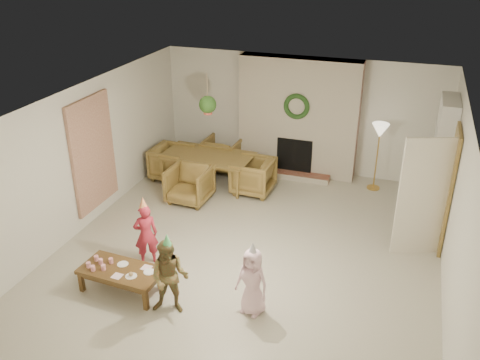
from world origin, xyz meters
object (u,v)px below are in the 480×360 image
at_px(dining_chair_left, 172,163).
at_px(coffee_table_top, 121,271).
at_px(dining_chair_far, 222,154).
at_px(child_red, 146,234).
at_px(child_pink, 252,282).
at_px(dining_chair_right, 253,176).
at_px(child_plaid, 170,278).
at_px(dining_chair_near, 189,184).
at_px(dining_table, 207,170).

relative_size(dining_chair_left, coffee_table_top, 0.66).
xyz_separation_m(dining_chair_far, child_red, (0.16, -3.75, 0.16)).
bearing_deg(child_pink, dining_chair_far, 130.09).
relative_size(child_red, child_pink, 1.03).
height_order(dining_chair_far, child_pink, child_pink).
height_order(dining_chair_left, dining_chair_right, same).
height_order(coffee_table_top, child_plaid, child_plaid).
bearing_deg(child_red, dining_chair_left, -108.19).
bearing_deg(dining_chair_right, dining_chair_near, -51.34).
height_order(dining_chair_far, child_red, child_red).
bearing_deg(child_pink, child_plaid, -147.19).
distance_m(child_plaid, child_pink, 1.11).
height_order(dining_chair_near, child_pink, child_pink).
bearing_deg(dining_chair_left, dining_chair_near, -135.00).
relative_size(dining_chair_far, dining_chair_right, 1.00).
bearing_deg(dining_table, coffee_table_top, -84.84).
relative_size(dining_chair_far, child_pink, 0.79).
bearing_deg(child_plaid, dining_chair_near, 96.85).
relative_size(dining_chair_far, child_plaid, 0.71).
distance_m(dining_chair_far, dining_chair_left, 1.14).
bearing_deg(dining_chair_near, dining_table, 90.00).
relative_size(dining_chair_left, dining_chair_right, 1.00).
xyz_separation_m(coffee_table_top, child_red, (0.01, 0.75, 0.17)).
bearing_deg(dining_chair_left, child_pink, -138.35).
relative_size(dining_chair_near, child_red, 0.77).
xyz_separation_m(dining_chair_left, child_plaid, (1.86, -3.91, 0.20)).
relative_size(dining_chair_right, child_red, 0.77).
height_order(dining_chair_near, coffee_table_top, dining_chair_near).
bearing_deg(dining_chair_far, child_plaid, 104.63).
xyz_separation_m(dining_table, dining_chair_far, (0.03, 0.81, 0.03)).
height_order(coffee_table_top, child_red, child_red).
distance_m(dining_table, child_plaid, 4.03).
relative_size(dining_chair_near, dining_chair_far, 1.00).
relative_size(dining_chair_near, dining_chair_left, 1.00).
bearing_deg(dining_chair_near, dining_chair_right, 38.66).
height_order(dining_chair_left, coffee_table_top, dining_chair_left).
distance_m(coffee_table_top, child_plaid, 0.92).
bearing_deg(coffee_table_top, dining_chair_left, 108.27).
relative_size(dining_table, dining_chair_far, 2.34).
distance_m(dining_chair_right, coffee_table_top, 3.75).
height_order(dining_chair_near, dining_chair_left, same).
bearing_deg(dining_chair_near, child_pink, -49.46).
bearing_deg(child_red, coffee_table_top, 52.78).
relative_size(dining_table, dining_chair_right, 2.34).
xyz_separation_m(dining_table, coffee_table_top, (0.18, -3.69, 0.02)).
xyz_separation_m(dining_chair_left, dining_chair_right, (1.82, -0.07, 0.00)).
bearing_deg(dining_chair_left, child_plaid, -152.21).
height_order(dining_chair_far, dining_chair_right, same).
relative_size(dining_table, coffee_table_top, 1.54).
height_order(dining_chair_right, coffee_table_top, dining_chair_right).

